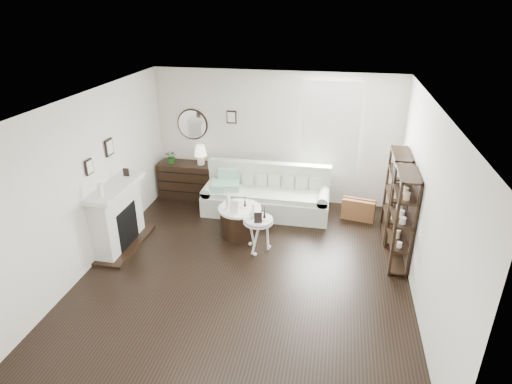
% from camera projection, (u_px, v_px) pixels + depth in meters
% --- Properties ---
extents(room, '(5.50, 5.50, 5.50)m').
position_uv_depth(room, '(311.00, 129.00, 8.46)').
color(room, black).
rests_on(room, ground).
extents(fireplace, '(0.50, 1.40, 1.84)m').
position_uv_depth(fireplace, '(118.00, 218.00, 7.29)').
color(fireplace, silver).
rests_on(fireplace, ground).
extents(shelf_unit_far, '(0.30, 0.80, 1.60)m').
position_uv_depth(shelf_unit_far, '(396.00, 196.00, 7.49)').
color(shelf_unit_far, black).
rests_on(shelf_unit_far, ground).
extents(shelf_unit_near, '(0.30, 0.80, 1.60)m').
position_uv_depth(shelf_unit_near, '(401.00, 220.00, 6.68)').
color(shelf_unit_near, black).
rests_on(shelf_unit_near, ground).
extents(sofa, '(2.48, 0.86, 0.96)m').
position_uv_depth(sofa, '(266.00, 197.00, 8.57)').
color(sofa, '#B7C2AD').
rests_on(sofa, ground).
extents(quilt, '(0.63, 0.56, 0.14)m').
position_uv_depth(quilt, '(225.00, 185.00, 8.50)').
color(quilt, '#258A67').
rests_on(quilt, sofa).
extents(suitcase, '(0.65, 0.32, 0.42)m').
position_uv_depth(suitcase, '(358.00, 209.00, 8.32)').
color(suitcase, brown).
rests_on(suitcase, ground).
extents(dresser, '(1.15, 0.50, 0.77)m').
position_uv_depth(dresser, '(187.00, 180.00, 9.21)').
color(dresser, black).
rests_on(dresser, ground).
extents(table_lamp, '(0.30, 0.30, 0.41)m').
position_uv_depth(table_lamp, '(201.00, 155.00, 8.90)').
color(table_lamp, white).
rests_on(table_lamp, dresser).
extents(potted_plant, '(0.30, 0.28, 0.29)m').
position_uv_depth(potted_plant, '(172.00, 157.00, 9.00)').
color(potted_plant, '#1F5618').
rests_on(potted_plant, dresser).
extents(drum_table, '(0.78, 0.78, 0.54)m').
position_uv_depth(drum_table, '(240.00, 221.00, 7.76)').
color(drum_table, black).
rests_on(drum_table, ground).
extents(pedestal_table, '(0.51, 0.51, 0.61)m').
position_uv_depth(pedestal_table, '(258.00, 221.00, 7.14)').
color(pedestal_table, silver).
rests_on(pedestal_table, ground).
extents(eiffel_drum, '(0.14, 0.14, 0.19)m').
position_uv_depth(eiffel_drum, '(245.00, 202.00, 7.65)').
color(eiffel_drum, black).
rests_on(eiffel_drum, drum_table).
extents(bottle_drum, '(0.08, 0.08, 0.33)m').
position_uv_depth(bottle_drum, '(228.00, 200.00, 7.54)').
color(bottle_drum, silver).
rests_on(bottle_drum, drum_table).
extents(card_frame_drum, '(0.17, 0.11, 0.22)m').
position_uv_depth(card_frame_drum, '(234.00, 207.00, 7.44)').
color(card_frame_drum, white).
rests_on(card_frame_drum, drum_table).
extents(eiffel_ped, '(0.14, 0.14, 0.19)m').
position_uv_depth(eiffel_ped, '(264.00, 213.00, 7.10)').
color(eiffel_ped, black).
rests_on(eiffel_ped, pedestal_table).
extents(flask_ped, '(0.13, 0.13, 0.24)m').
position_uv_depth(flask_ped, '(253.00, 211.00, 7.11)').
color(flask_ped, silver).
rests_on(flask_ped, pedestal_table).
extents(card_frame_ped, '(0.14, 0.08, 0.17)m').
position_uv_depth(card_frame_ped, '(258.00, 218.00, 6.97)').
color(card_frame_ped, black).
rests_on(card_frame_ped, pedestal_table).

